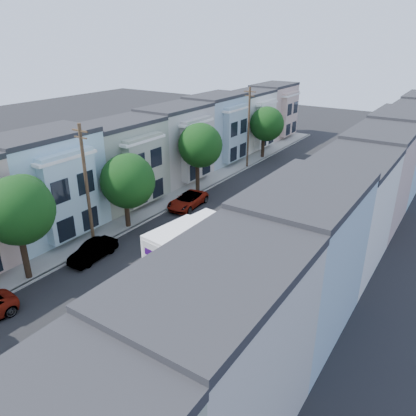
# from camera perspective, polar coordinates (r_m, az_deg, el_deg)

# --- Properties ---
(ground) EXTENTS (160.00, 160.00, 0.00)m
(ground) POSITION_cam_1_polar(r_m,az_deg,el_deg) (29.33, -10.30, -10.32)
(ground) COLOR black
(ground) RESTS_ON ground
(road_slab) EXTENTS (12.00, 70.00, 0.02)m
(road_slab) POSITION_cam_1_polar(r_m,az_deg,el_deg) (39.98, 4.51, -0.43)
(road_slab) COLOR black
(road_slab) RESTS_ON ground
(curb_left) EXTENTS (0.30, 70.00, 0.15)m
(curb_left) POSITION_cam_1_polar(r_m,az_deg,el_deg) (42.96, -2.53, 1.44)
(curb_left) COLOR gray
(curb_left) RESTS_ON ground
(curb_right) EXTENTS (0.30, 70.00, 0.15)m
(curb_right) POSITION_cam_1_polar(r_m,az_deg,el_deg) (37.69, 12.55, -2.38)
(curb_right) COLOR gray
(curb_right) RESTS_ON ground
(sidewalk_left) EXTENTS (2.60, 70.00, 0.15)m
(sidewalk_left) POSITION_cam_1_polar(r_m,az_deg,el_deg) (43.69, -3.91, 1.79)
(sidewalk_left) COLOR gray
(sidewalk_left) RESTS_ON ground
(sidewalk_right) EXTENTS (2.60, 70.00, 0.15)m
(sidewalk_right) POSITION_cam_1_polar(r_m,az_deg,el_deg) (37.31, 14.40, -2.85)
(sidewalk_right) COLOR gray
(sidewalk_right) RESTS_ON ground
(centerline) EXTENTS (0.12, 70.00, 0.01)m
(centerline) POSITION_cam_1_polar(r_m,az_deg,el_deg) (39.99, 4.51, -0.45)
(centerline) COLOR gold
(centerline) RESTS_ON ground
(townhouse_row_left) EXTENTS (5.00, 70.00, 8.50)m
(townhouse_row_left) POSITION_cam_1_polar(r_m,az_deg,el_deg) (45.99, -7.68, 2.65)
(townhouse_row_left) COLOR white
(townhouse_row_left) RESTS_ON ground
(townhouse_row_right) EXTENTS (5.00, 70.00, 8.50)m
(townhouse_row_right) POSITION_cam_1_polar(r_m,az_deg,el_deg) (36.49, 19.98, -4.33)
(townhouse_row_right) COLOR white
(townhouse_row_right) RESTS_ON ground
(tree_b) EXTENTS (4.65, 4.65, 7.75)m
(tree_b) POSITION_cam_1_polar(r_m,az_deg,el_deg) (29.37, -25.16, -0.30)
(tree_b) COLOR black
(tree_b) RESTS_ON ground
(tree_c) EXTENTS (4.70, 4.70, 6.84)m
(tree_c) POSITION_cam_1_polar(r_m,az_deg,el_deg) (35.38, -11.32, 3.73)
(tree_c) COLOR black
(tree_c) RESTS_ON ground
(tree_d) EXTENTS (4.70, 4.70, 7.61)m
(tree_d) POSITION_cam_1_polar(r_m,az_deg,el_deg) (43.18, -1.20, 8.79)
(tree_d) COLOR black
(tree_d) RESTS_ON ground
(tree_e) EXTENTS (4.65, 4.65, 7.14)m
(tree_e) POSITION_cam_1_polar(r_m,az_deg,el_deg) (56.73, 8.18, 11.62)
(tree_e) COLOR black
(tree_e) RESTS_ON ground
(tree_far_r) EXTENTS (2.94, 2.94, 5.43)m
(tree_far_r) POSITION_cam_1_polar(r_m,az_deg,el_deg) (51.08, 20.75, 8.04)
(tree_far_r) COLOR black
(tree_far_r) RESTS_ON ground
(utility_pole_near) EXTENTS (1.60, 0.26, 10.00)m
(utility_pole_near) POSITION_cam_1_polar(r_m,az_deg,el_deg) (32.48, -16.65, 2.68)
(utility_pole_near) COLOR #42301E
(utility_pole_near) RESTS_ON ground
(utility_pole_far) EXTENTS (1.60, 0.26, 10.00)m
(utility_pole_far) POSITION_cam_1_polar(r_m,az_deg,el_deg) (52.21, 5.71, 11.13)
(utility_pole_far) COLOR #42301E
(utility_pole_far) RESTS_ON ground
(fedex_truck) EXTENTS (2.69, 6.99, 3.35)m
(fedex_truck) POSITION_cam_1_polar(r_m,az_deg,el_deg) (30.03, -2.77, -4.90)
(fedex_truck) COLOR white
(fedex_truck) RESTS_ON ground
(lead_sedan) EXTENTS (1.44, 4.06, 1.35)m
(lead_sedan) POSITION_cam_1_polar(r_m,az_deg,el_deg) (38.26, 6.82, -0.57)
(lead_sedan) COLOR black
(lead_sedan) RESTS_ON ground
(parked_left_c) EXTENTS (1.71, 4.20, 1.37)m
(parked_left_c) POSITION_cam_1_polar(r_m,az_deg,el_deg) (32.55, -15.85, -5.84)
(parked_left_c) COLOR #8E9AA6
(parked_left_c) RESTS_ON ground
(parked_left_d) EXTENTS (2.73, 5.22, 1.40)m
(parked_left_d) POSITION_cam_1_polar(r_m,az_deg,el_deg) (40.60, -2.88, 1.05)
(parked_left_d) COLOR #460909
(parked_left_d) RESTS_ON ground
(parked_right_a) EXTENTS (1.79, 4.23, 1.27)m
(parked_right_a) POSITION_cam_1_polar(r_m,az_deg,el_deg) (21.65, -17.33, -23.46)
(parked_right_a) COLOR #525355
(parked_right_a) RESTS_ON ground
(parked_right_b) EXTENTS (1.95, 4.36, 1.38)m
(parked_right_b) POSITION_cam_1_polar(r_m,az_deg,el_deg) (24.14, -7.47, -16.46)
(parked_right_b) COLOR silver
(parked_right_b) RESTS_ON ground
(parked_right_c) EXTENTS (2.34, 5.03, 1.48)m
(parked_right_c) POSITION_cam_1_polar(r_m,az_deg,el_deg) (39.20, 11.99, -0.23)
(parked_right_c) COLOR black
(parked_right_c) RESTS_ON ground
(parked_right_d) EXTENTS (1.91, 4.71, 1.54)m
(parked_right_d) POSITION_cam_1_polar(r_m,az_deg,el_deg) (47.81, 16.46, 3.68)
(parked_right_d) COLOR black
(parked_right_d) RESTS_ON ground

